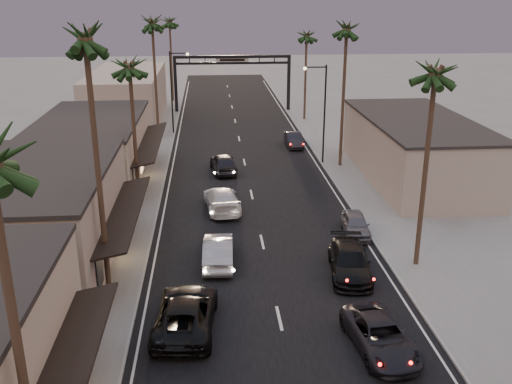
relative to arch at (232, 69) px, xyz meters
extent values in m
plane|color=slate|center=(0.00, -30.00, -5.53)|extent=(200.00, 200.00, 0.00)
cube|color=black|center=(0.00, -25.00, -5.53)|extent=(14.00, 120.00, 0.02)
cube|color=slate|center=(-9.50, -18.00, -5.47)|extent=(5.00, 92.00, 0.12)
cube|color=slate|center=(9.50, -18.00, -5.47)|extent=(5.00, 92.00, 0.12)
cube|color=gray|center=(-13.00, -44.00, -2.78)|extent=(8.00, 14.00, 5.50)
cube|color=tan|center=(-13.00, -28.00, -3.03)|extent=(8.00, 16.00, 5.00)
cube|color=gray|center=(-13.00, -5.00, -2.53)|extent=(8.00, 20.00, 6.00)
cube|color=gray|center=(14.00, -30.00, -3.03)|extent=(8.00, 18.00, 5.00)
cube|color=black|center=(-7.40, 0.00, -2.03)|extent=(0.40, 0.40, 7.00)
cube|color=black|center=(7.40, 0.00, -2.03)|extent=(0.40, 0.40, 7.00)
cube|color=black|center=(0.00, 0.00, 1.57)|extent=(15.20, 0.35, 0.35)
cube|color=black|center=(0.00, 0.00, 0.77)|extent=(15.20, 0.30, 0.30)
cube|color=beige|center=(0.00, -0.02, 1.17)|extent=(4.20, 0.12, 1.00)
cylinder|color=black|center=(7.20, -25.00, -1.03)|extent=(0.16, 0.16, 9.00)
cylinder|color=black|center=(6.20, -25.00, 3.27)|extent=(2.00, 0.12, 0.12)
sphere|color=#FFD899|center=(5.30, -25.00, 3.17)|extent=(0.30, 0.30, 0.30)
cylinder|color=black|center=(-7.20, -12.00, -1.03)|extent=(0.16, 0.16, 9.00)
cylinder|color=black|center=(-6.20, -12.00, 3.27)|extent=(2.00, 0.12, 0.12)
sphere|color=#FFD899|center=(-5.30, -12.00, 3.17)|extent=(0.30, 0.30, 0.30)
cylinder|color=#38281C|center=(-8.60, -61.00, -0.03)|extent=(0.28, 0.28, 11.00)
cylinder|color=#38281C|center=(-8.60, -48.00, 0.97)|extent=(0.28, 0.28, 13.00)
sphere|color=black|center=(-8.60, -48.00, 8.07)|extent=(3.20, 3.20, 3.20)
cylinder|color=#38281C|center=(-8.60, -34.00, -0.53)|extent=(0.28, 0.28, 10.00)
sphere|color=black|center=(-8.60, -34.00, 5.07)|extent=(3.20, 3.20, 3.20)
cylinder|color=#38281C|center=(-8.60, -15.00, 0.47)|extent=(0.28, 0.28, 12.00)
sphere|color=black|center=(-8.60, -15.00, 7.07)|extent=(3.20, 3.20, 3.20)
cylinder|color=#38281C|center=(8.60, -46.00, -0.03)|extent=(0.28, 0.28, 11.00)
sphere|color=black|center=(8.60, -46.00, 6.07)|extent=(3.20, 3.20, 3.20)
cylinder|color=#38281C|center=(8.60, -26.00, 0.47)|extent=(0.28, 0.28, 12.00)
sphere|color=black|center=(8.60, -26.00, 7.07)|extent=(3.20, 3.20, 3.20)
cylinder|color=#38281C|center=(8.60, -6.00, -0.53)|extent=(0.28, 0.28, 10.00)
sphere|color=black|center=(8.60, -6.00, 5.07)|extent=(3.20, 3.20, 3.20)
cylinder|color=#38281C|center=(-8.30, 8.00, -0.03)|extent=(0.28, 0.28, 11.00)
sphere|color=black|center=(-8.30, 8.00, 6.07)|extent=(3.20, 3.20, 3.20)
imported|color=black|center=(-4.49, -51.48, -4.71)|extent=(3.21, 6.12, 1.64)
imported|color=gray|center=(-2.83, -44.77, -4.73)|extent=(1.85, 4.91, 1.60)
imported|color=silver|center=(-2.39, -36.08, -4.72)|extent=(2.86, 5.81, 1.63)
imported|color=black|center=(-2.03, -26.95, -4.70)|extent=(2.55, 5.08, 1.66)
imported|color=black|center=(4.13, -53.92, -4.83)|extent=(2.88, 5.27, 1.40)
imported|color=black|center=(4.48, -46.75, -4.76)|extent=(2.85, 5.59, 1.55)
imported|color=#57565C|center=(6.20, -41.25, -4.84)|extent=(2.01, 4.18, 1.38)
imported|color=black|center=(5.42, -18.74, -4.82)|extent=(1.55, 4.34, 1.42)
camera|label=1|loc=(-3.12, -74.96, 9.52)|focal=40.00mm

